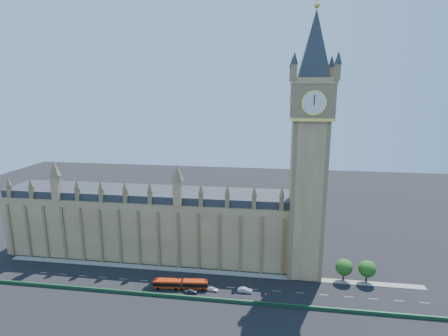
# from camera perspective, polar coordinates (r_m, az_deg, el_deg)

# --- Properties ---
(ground) EXTENTS (400.00, 400.00, 0.00)m
(ground) POSITION_cam_1_polar(r_m,az_deg,el_deg) (131.87, -4.37, -18.47)
(ground) COLOR black
(ground) RESTS_ON ground
(palace_westminster) EXTENTS (120.00, 20.00, 28.00)m
(palace_westminster) POSITION_cam_1_polar(r_m,az_deg,el_deg) (151.54, -11.99, -8.67)
(palace_westminster) COLOR #A17A4E
(palace_westminster) RESTS_ON ground
(elizabeth_tower) EXTENTS (20.59, 20.59, 105.00)m
(elizabeth_tower) POSITION_cam_1_polar(r_m,az_deg,el_deg) (125.70, 13.92, 6.08)
(elizabeth_tower) COLOR #A17A4E
(elizabeth_tower) RESTS_ON ground
(bridge_parapet) EXTENTS (160.00, 0.60, 1.20)m
(bridge_parapet) POSITION_cam_1_polar(r_m,az_deg,el_deg) (124.11, -5.34, -20.32)
(bridge_parapet) COLOR #1E4C2D
(bridge_parapet) RESTS_ON ground
(kerb_north) EXTENTS (160.00, 3.00, 0.16)m
(kerb_north) POSITION_cam_1_polar(r_m,az_deg,el_deg) (139.89, -3.49, -16.49)
(kerb_north) COLOR gray
(kerb_north) RESTS_ON ground
(tree_east_near) EXTENTS (6.00, 6.00, 8.50)m
(tree_east_near) POSITION_cam_1_polar(r_m,az_deg,el_deg) (137.99, 19.09, -15.01)
(tree_east_near) COLOR #382619
(tree_east_near) RESTS_ON ground
(tree_east_far) EXTENTS (6.00, 6.00, 8.50)m
(tree_east_far) POSITION_cam_1_polar(r_m,az_deg,el_deg) (139.76, 22.42, -14.92)
(tree_east_far) COLOR #382619
(tree_east_far) RESTS_ON ground
(red_bus) EXTENTS (19.26, 4.63, 3.24)m
(red_bus) POSITION_cam_1_polar(r_m,az_deg,el_deg) (129.40, -7.09, -18.31)
(red_bus) COLOR #B5280C
(red_bus) RESTS_ON ground
(car_grey) EXTENTS (4.47, 2.10, 1.48)m
(car_grey) POSITION_cam_1_polar(r_m,az_deg,el_deg) (127.13, -5.38, -19.38)
(car_grey) COLOR #3A3C41
(car_grey) RESTS_ON ground
(car_silver) EXTENTS (4.96, 1.86, 1.62)m
(car_silver) POSITION_cam_1_polar(r_m,az_deg,el_deg) (127.21, 3.42, -19.29)
(car_silver) COLOR #9FA2A6
(car_silver) RESTS_ON ground
(car_white) EXTENTS (4.50, 2.22, 1.26)m
(car_white) POSITION_cam_1_polar(r_m,az_deg,el_deg) (127.98, -1.91, -19.15)
(car_white) COLOR silver
(car_white) RESTS_ON ground
(cone_a) EXTENTS (0.59, 0.59, 0.71)m
(cone_a) POSITION_cam_1_polar(r_m,az_deg,el_deg) (128.17, 3.84, -19.27)
(cone_a) COLOR black
(cone_a) RESTS_ON ground
(cone_b) EXTENTS (0.47, 0.47, 0.71)m
(cone_b) POSITION_cam_1_polar(r_m,az_deg,el_deg) (126.67, 6.82, -19.75)
(cone_b) COLOR black
(cone_b) RESTS_ON ground
(cone_c) EXTENTS (0.50, 0.50, 0.74)m
(cone_c) POSITION_cam_1_polar(r_m,az_deg,el_deg) (127.63, 2.50, -19.40)
(cone_c) COLOR black
(cone_c) RESTS_ON ground
(cone_d) EXTENTS (0.52, 0.52, 0.70)m
(cone_d) POSITION_cam_1_polar(r_m,az_deg,el_deg) (128.72, 3.41, -19.12)
(cone_d) COLOR black
(cone_d) RESTS_ON ground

